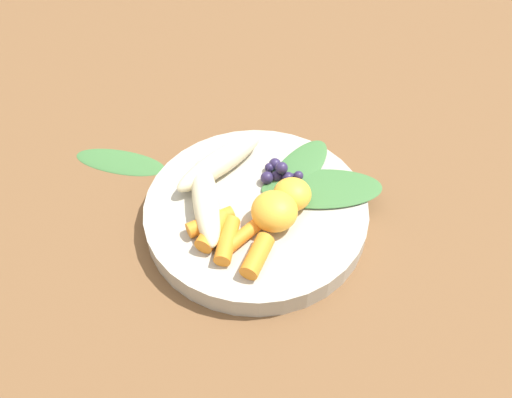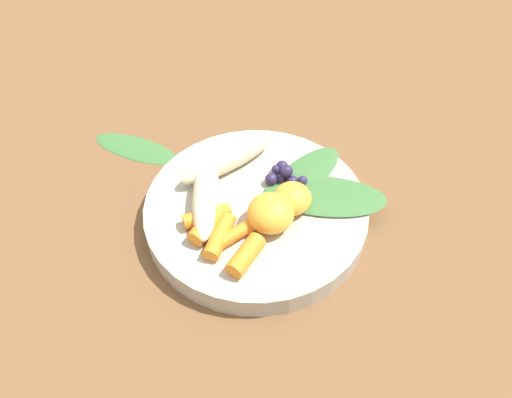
# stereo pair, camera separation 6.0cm
# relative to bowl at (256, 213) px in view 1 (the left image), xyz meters

# --- Properties ---
(ground_plane) EXTENTS (2.40, 2.40, 0.00)m
(ground_plane) POSITION_rel_bowl_xyz_m (0.00, 0.00, -0.01)
(ground_plane) COLOR brown
(bowl) EXTENTS (0.25, 0.25, 0.03)m
(bowl) POSITION_rel_bowl_xyz_m (0.00, 0.00, 0.00)
(bowl) COLOR #B2AD9E
(bowl) RESTS_ON ground_plane
(banana_peeled_left) EXTENTS (0.07, 0.13, 0.03)m
(banana_peeled_left) POSITION_rel_bowl_xyz_m (-0.05, -0.02, 0.03)
(banana_peeled_left) COLOR beige
(banana_peeled_left) RESTS_ON bowl
(banana_peeled_right) EXTENTS (0.10, 0.12, 0.03)m
(banana_peeled_right) POSITION_rel_bowl_xyz_m (-0.05, 0.04, 0.03)
(banana_peeled_right) COLOR beige
(banana_peeled_right) RESTS_ON bowl
(orange_segment_near) EXTENTS (0.04, 0.04, 0.03)m
(orange_segment_near) POSITION_rel_bowl_xyz_m (0.04, 0.01, 0.03)
(orange_segment_near) COLOR #F4A833
(orange_segment_near) RESTS_ON bowl
(orange_segment_far) EXTENTS (0.05, 0.05, 0.04)m
(orange_segment_far) POSITION_rel_bowl_xyz_m (0.02, -0.02, 0.03)
(orange_segment_far) COLOR #F4A833
(orange_segment_far) RESTS_ON bowl
(carrot_front) EXTENTS (0.05, 0.05, 0.02)m
(carrot_front) POSITION_rel_bowl_xyz_m (-0.04, -0.04, 0.02)
(carrot_front) COLOR orange
(carrot_front) RESTS_ON bowl
(carrot_mid_left) EXTENTS (0.03, 0.05, 0.02)m
(carrot_mid_left) POSITION_rel_bowl_xyz_m (-0.04, -0.05, 0.02)
(carrot_mid_left) COLOR orange
(carrot_mid_left) RESTS_ON bowl
(carrot_mid_right) EXTENTS (0.02, 0.05, 0.02)m
(carrot_mid_right) POSITION_rel_bowl_xyz_m (-0.02, -0.06, 0.02)
(carrot_mid_right) COLOR orange
(carrot_mid_right) RESTS_ON bowl
(carrot_rear) EXTENTS (0.04, 0.06, 0.01)m
(carrot_rear) POSITION_rel_bowl_xyz_m (-0.01, -0.05, 0.02)
(carrot_rear) COLOR orange
(carrot_rear) RESTS_ON bowl
(carrot_small) EXTENTS (0.03, 0.05, 0.02)m
(carrot_small) POSITION_rel_bowl_xyz_m (0.01, -0.07, 0.02)
(carrot_small) COLOR orange
(carrot_small) RESTS_ON bowl
(blueberry_pile) EXTENTS (0.05, 0.04, 0.03)m
(blueberry_pile) POSITION_rel_bowl_xyz_m (0.02, 0.04, 0.02)
(blueberry_pile) COLOR #2D234C
(blueberry_pile) RESTS_ON bowl
(kale_leaf_left) EXTENTS (0.15, 0.09, 0.00)m
(kale_leaf_left) POSITION_rel_bowl_xyz_m (0.07, 0.04, 0.02)
(kale_leaf_left) COLOR #3D7038
(kale_leaf_left) RESTS_ON bowl
(kale_leaf_right) EXTENTS (0.09, 0.13, 0.00)m
(kale_leaf_right) POSITION_rel_bowl_xyz_m (0.04, 0.06, 0.02)
(kale_leaf_right) COLOR #3D7038
(kale_leaf_right) RESTS_ON bowl
(kale_leaf_stray) EXTENTS (0.12, 0.05, 0.01)m
(kale_leaf_stray) POSITION_rel_bowl_xyz_m (-0.19, 0.06, -0.01)
(kale_leaf_stray) COLOR #3D7038
(kale_leaf_stray) RESTS_ON ground_plane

